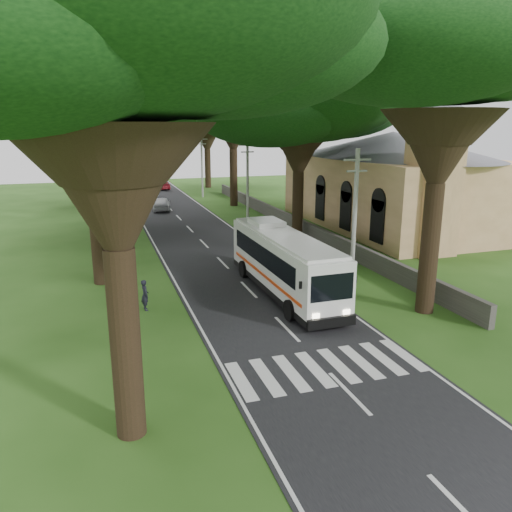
{
  "coord_description": "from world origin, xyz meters",
  "views": [
    {
      "loc": [
        -8.04,
        -18.01,
        9.23
      ],
      "look_at": [
        0.2,
        7.23,
        2.2
      ],
      "focal_mm": 35.0,
      "sensor_mm": 36.0,
      "label": 1
    }
  ],
  "objects_px": {
    "church": "(392,173)",
    "distant_car_b": "(133,189)",
    "distant_car_c": "(161,185)",
    "pedestrian": "(145,295)",
    "pole_near": "(354,219)",
    "coach_bus": "(284,262)",
    "pole_mid": "(248,181)",
    "distant_car_a": "(162,204)",
    "pole_far": "(202,165)"
  },
  "relations": [
    {
      "from": "pole_far",
      "to": "pedestrian",
      "type": "relative_size",
      "value": 4.98
    },
    {
      "from": "pole_near",
      "to": "distant_car_c",
      "type": "bearing_deg",
      "value": 94.82
    },
    {
      "from": "coach_bus",
      "to": "pedestrian",
      "type": "distance_m",
      "value": 7.73
    },
    {
      "from": "distant_car_c",
      "to": "pedestrian",
      "type": "relative_size",
      "value": 2.83
    },
    {
      "from": "distant_car_a",
      "to": "pole_mid",
      "type": "bearing_deg",
      "value": 130.65
    },
    {
      "from": "distant_car_b",
      "to": "coach_bus",
      "type": "bearing_deg",
      "value": -95.98
    },
    {
      "from": "pole_near",
      "to": "pole_mid",
      "type": "bearing_deg",
      "value": 90.0
    },
    {
      "from": "distant_car_b",
      "to": "distant_car_a",
      "type": "bearing_deg",
      "value": -94.16
    },
    {
      "from": "coach_bus",
      "to": "pole_mid",
      "type": "bearing_deg",
      "value": 77.98
    },
    {
      "from": "pole_near",
      "to": "pole_mid",
      "type": "relative_size",
      "value": 1.0
    },
    {
      "from": "church",
      "to": "distant_car_b",
      "type": "relative_size",
      "value": 5.95
    },
    {
      "from": "pole_near",
      "to": "pedestrian",
      "type": "distance_m",
      "value": 11.97
    },
    {
      "from": "church",
      "to": "coach_bus",
      "type": "distance_m",
      "value": 22.05
    },
    {
      "from": "pole_mid",
      "to": "distant_car_c",
      "type": "xyz_separation_m",
      "value": [
        -4.18,
        29.55,
        -3.49
      ]
    },
    {
      "from": "coach_bus",
      "to": "distant_car_b",
      "type": "relative_size",
      "value": 2.88
    },
    {
      "from": "church",
      "to": "distant_car_b",
      "type": "height_order",
      "value": "church"
    },
    {
      "from": "distant_car_b",
      "to": "pole_near",
      "type": "bearing_deg",
      "value": -91.39
    },
    {
      "from": "pole_mid",
      "to": "distant_car_a",
      "type": "relative_size",
      "value": 1.84
    },
    {
      "from": "pole_mid",
      "to": "distant_car_b",
      "type": "relative_size",
      "value": 1.98
    },
    {
      "from": "pole_near",
      "to": "coach_bus",
      "type": "xyz_separation_m",
      "value": [
        -3.81,
        0.87,
        -2.34
      ]
    },
    {
      "from": "pole_near",
      "to": "distant_car_b",
      "type": "height_order",
      "value": "pole_near"
    },
    {
      "from": "church",
      "to": "pole_near",
      "type": "height_order",
      "value": "church"
    },
    {
      "from": "pole_mid",
      "to": "distant_car_a",
      "type": "height_order",
      "value": "pole_mid"
    },
    {
      "from": "church",
      "to": "coach_bus",
      "type": "xyz_separation_m",
      "value": [
        -16.17,
        -14.67,
        -3.07
      ]
    },
    {
      "from": "distant_car_a",
      "to": "distant_car_b",
      "type": "height_order",
      "value": "distant_car_a"
    },
    {
      "from": "distant_car_a",
      "to": "pedestrian",
      "type": "xyz_separation_m",
      "value": [
        -4.96,
        -30.36,
        0.03
      ]
    },
    {
      "from": "distant_car_b",
      "to": "pole_mid",
      "type": "bearing_deg",
      "value": -83.5
    },
    {
      "from": "pole_far",
      "to": "distant_car_a",
      "type": "distance_m",
      "value": 11.65
    },
    {
      "from": "pole_near",
      "to": "distant_car_a",
      "type": "bearing_deg",
      "value": 101.88
    },
    {
      "from": "distant_car_a",
      "to": "coach_bus",
      "type": "bearing_deg",
      "value": 105.08
    },
    {
      "from": "church",
      "to": "distant_car_a",
      "type": "distance_m",
      "value": 24.72
    },
    {
      "from": "coach_bus",
      "to": "distant_car_b",
      "type": "height_order",
      "value": "coach_bus"
    },
    {
      "from": "pole_mid",
      "to": "distant_car_b",
      "type": "distance_m",
      "value": 27.02
    },
    {
      "from": "church",
      "to": "distant_car_c",
      "type": "distance_m",
      "value": 38.05
    },
    {
      "from": "pole_near",
      "to": "coach_bus",
      "type": "distance_m",
      "value": 4.56
    },
    {
      "from": "church",
      "to": "pole_far",
      "type": "bearing_deg",
      "value": 116.82
    },
    {
      "from": "church",
      "to": "pole_mid",
      "type": "height_order",
      "value": "church"
    },
    {
      "from": "pole_far",
      "to": "coach_bus",
      "type": "relative_size",
      "value": 0.69
    },
    {
      "from": "pole_far",
      "to": "distant_car_b",
      "type": "bearing_deg",
      "value": 147.55
    },
    {
      "from": "coach_bus",
      "to": "distant_car_b",
      "type": "xyz_separation_m",
      "value": [
        -4.69,
        44.53,
        -1.14
      ]
    },
    {
      "from": "distant_car_a",
      "to": "distant_car_c",
      "type": "height_order",
      "value": "distant_car_a"
    },
    {
      "from": "pole_near",
      "to": "coach_bus",
      "type": "relative_size",
      "value": 0.69
    },
    {
      "from": "distant_car_c",
      "to": "pedestrian",
      "type": "xyz_separation_m",
      "value": [
        -7.29,
        -48.95,
        0.11
      ]
    },
    {
      "from": "pole_far",
      "to": "distant_car_b",
      "type": "height_order",
      "value": "pole_far"
    },
    {
      "from": "pole_mid",
      "to": "pole_far",
      "type": "distance_m",
      "value": 20.0
    },
    {
      "from": "pole_far",
      "to": "pedestrian",
      "type": "bearing_deg",
      "value": -106.23
    },
    {
      "from": "distant_car_c",
      "to": "church",
      "type": "bearing_deg",
      "value": 104.83
    },
    {
      "from": "pole_far",
      "to": "pedestrian",
      "type": "height_order",
      "value": "pole_far"
    },
    {
      "from": "distant_car_a",
      "to": "pole_near",
      "type": "bearing_deg",
      "value": 111.82
    },
    {
      "from": "pole_mid",
      "to": "pedestrian",
      "type": "relative_size",
      "value": 4.98
    }
  ]
}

